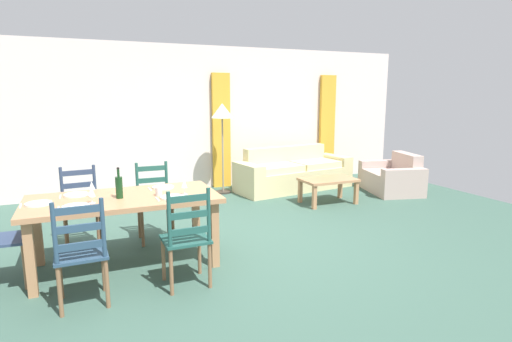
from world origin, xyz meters
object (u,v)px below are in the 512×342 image
Objects in this scene: coffee_cup_primary at (159,191)px; dining_table at (124,205)px; wine_glass_near_left at (91,192)px; dining_chair_near_left at (81,253)px; wine_bottle at (119,187)px; coffee_table at (328,182)px; dining_chair_far_right at (154,202)px; couch at (292,174)px; standing_lamp at (222,116)px; wine_glass_far_left at (92,186)px; wine_glass_near_right at (184,184)px; dining_chair_far_left at (81,208)px; armchair_upholstered at (394,179)px; dining_chair_near_right at (187,238)px.

dining_table is at bearing 164.42° from coffee_cup_primary.
wine_glass_near_left reaches higher than dining_table.
dining_chair_near_left is at bearing -101.69° from wine_glass_near_left.
wine_bottle is 0.35× the size of coffee_table.
coffee_cup_primary is at bearing -95.18° from dining_chair_far_right.
standing_lamp is (-1.34, 0.19, 1.12)m from couch.
wine_glass_far_left is 0.18× the size of coffee_table.
wine_glass_near_right reaches higher than dining_table.
dining_chair_far_left is 5.96× the size of wine_glass_far_left.
dining_table is 0.88m from dining_chair_near_left.
wine_glass_far_left reaches higher than coffee_table.
wine_bottle reaches higher than dining_chair_far_left.
dining_chair_near_left is 0.71m from wine_glass_near_left.
armchair_upholstered is (4.36, 1.74, -0.61)m from wine_glass_near_right.
wine_bottle is at bearing -120.78° from dining_chair_far_right.
dining_chair_near_right is at bearing -78.00° from coffee_cup_primary.
coffee_cup_primary is 4.94m from armchair_upholstered.
wine_glass_near_right is at bearing -12.82° from coffee_cup_primary.
couch is (2.92, 1.84, -0.19)m from dining_chair_far_right.
wine_glass_far_left is 0.68m from coffee_cup_primary.
armchair_upholstered is at bearing 10.75° from dining_chair_far_right.
coffee_cup_primary reaches higher than coffee_table.
wine_glass_near_right is 1.79× the size of coffee_cup_primary.
dining_chair_near_right is 1.00× the size of dining_chair_far_left.
coffee_table is (3.67, 1.50, -0.51)m from wine_glass_near_left.
coffee_table is at bearing 12.06° from dining_chair_far_right.
dining_chair_near_right is 10.67× the size of coffee_cup_primary.
dining_chair_near_right is 0.71m from coffee_cup_primary.
dining_table is 11.80× the size of wine_glass_far_left.
wine_glass_near_right is at bearing -42.12° from dining_chair_far_left.
wine_glass_near_left is at bearing 179.78° from wine_glass_near_right.
wine_bottle is 0.39m from coffee_cup_primary.
wine_glass_near_left is 3.74m from standing_lamp.
dining_chair_near_left is 1.69m from dining_chair_far_right.
wine_glass_near_right is at bearing -17.48° from wine_glass_far_left.
couch is (3.64, 2.72, -0.57)m from wine_glass_near_left.
wine_glass_far_left reaches higher than armchair_upholstered.
dining_chair_far_left reaches higher than coffee_cup_primary.
dining_chair_far_right is 1.07× the size of coffee_table.
wine_bottle is (-0.46, -0.77, 0.39)m from dining_chair_far_right.
wine_glass_near_left is 1.00× the size of wine_glass_far_left.
couch is at bearing 37.77° from wine_bottle.
dining_chair_near_left is 5.96× the size of wine_glass_near_left.
wine_glass_far_left is at bearing 81.29° from dining_chair_near_left.
dining_chair_far_left is at bearing 89.71° from dining_chair_near_left.
coffee_cup_primary reaches higher than dining_table.
coffee_cup_primary is at bearing -138.30° from couch.
dining_table is 0.80× the size of couch.
armchair_upholstered is (1.63, -0.98, -0.04)m from couch.
wine_bottle reaches higher than dining_chair_near_right.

